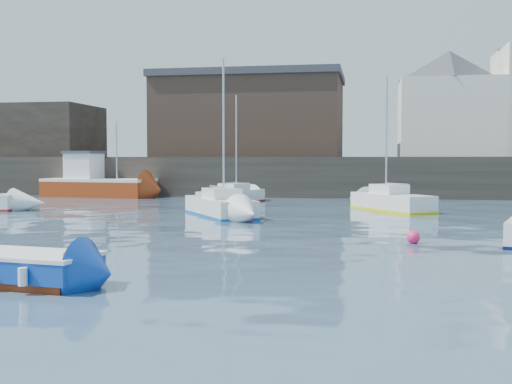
% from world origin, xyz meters
% --- Properties ---
extents(water, '(220.00, 220.00, 0.00)m').
position_xyz_m(water, '(0.00, 0.00, 0.00)').
color(water, '#2D4760').
rests_on(water, ground).
extents(quay_wall, '(90.00, 5.00, 3.00)m').
position_xyz_m(quay_wall, '(0.00, 35.00, 1.50)').
color(quay_wall, '#28231E').
rests_on(quay_wall, ground).
extents(land_strip, '(90.00, 32.00, 2.80)m').
position_xyz_m(land_strip, '(0.00, 53.00, 1.40)').
color(land_strip, '#28231E').
rests_on(land_strip, ground).
extents(bldg_east_d, '(11.14, 11.14, 8.95)m').
position_xyz_m(bldg_east_d, '(11.00, 41.50, 7.36)').
color(bldg_east_d, white).
rests_on(bldg_east_d, land_strip).
extents(warehouse, '(16.40, 10.40, 7.60)m').
position_xyz_m(warehouse, '(-6.00, 43.00, 6.62)').
color(warehouse, '#3D2D26').
rests_on(warehouse, land_strip).
extents(bldg_west, '(14.00, 8.00, 5.00)m').
position_xyz_m(bldg_west, '(-28.00, 42.00, 5.30)').
color(bldg_west, '#353028').
rests_on(bldg_west, land_strip).
extents(blue_dinghy, '(4.11, 2.32, 0.74)m').
position_xyz_m(blue_dinghy, '(-3.42, -0.47, 0.41)').
color(blue_dinghy, '#923010').
rests_on(blue_dinghy, ground).
extents(fishing_boat, '(8.73, 4.35, 5.53)m').
position_xyz_m(fishing_boat, '(-15.78, 31.54, 1.07)').
color(fishing_boat, '#923010').
rests_on(fishing_boat, ground).
extents(sailboat_b, '(4.83, 6.15, 7.78)m').
position_xyz_m(sailboat_b, '(-2.78, 17.33, 0.51)').
color(sailboat_b, white).
rests_on(sailboat_b, ground).
extents(sailboat_f, '(4.65, 5.77, 7.42)m').
position_xyz_m(sailboat_f, '(5.79, 22.21, 0.52)').
color(sailboat_f, white).
rests_on(sailboat_f, ground).
extents(sailboat_h, '(3.70, 5.69, 7.01)m').
position_xyz_m(sailboat_h, '(-4.22, 26.79, 0.46)').
color(sailboat_h, white).
rests_on(sailboat_h, ground).
extents(buoy_mid, '(0.45, 0.45, 0.45)m').
position_xyz_m(buoy_mid, '(6.08, 8.37, 0.00)').
color(buoy_mid, '#F21D69').
rests_on(buoy_mid, ground).
extents(buoy_far, '(0.43, 0.43, 0.43)m').
position_xyz_m(buoy_far, '(-0.81, 14.68, 0.00)').
color(buoy_far, '#F21D69').
rests_on(buoy_far, ground).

